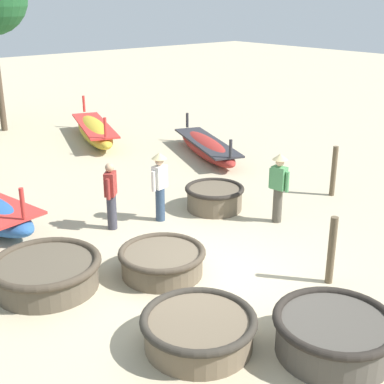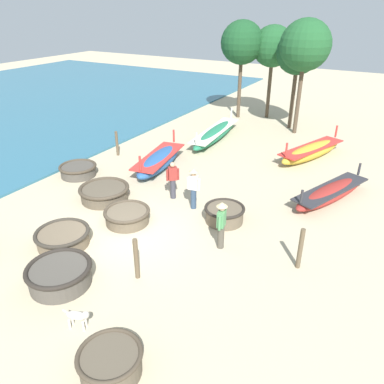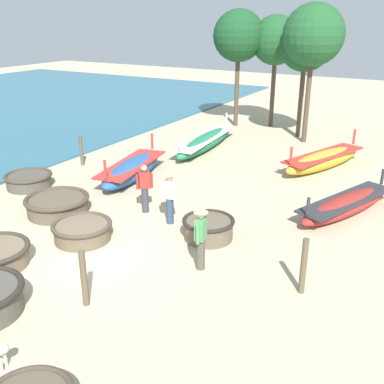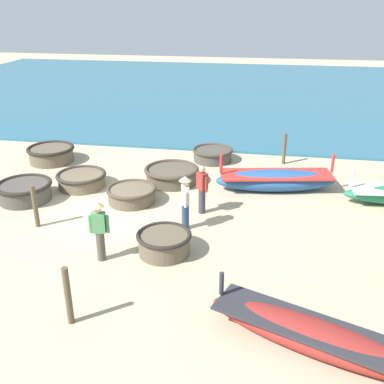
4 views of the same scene
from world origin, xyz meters
The scene contains 13 objects.
ground_plane centered at (0.00, 0.00, 0.00)m, with size 80.00×80.00×0.00m, color #BCAD8C.
coracle_weathered centered at (2.42, 2.39, 0.32)m, with size 1.48×1.48×0.60m.
coracle_beside_post centered at (-0.12, -3.01, 0.34)m, with size 1.84×1.84×0.63m.
coracle_tilted centered at (-1.54, -1.58, 0.29)m, with size 1.79×1.79×0.53m.
coracle_upturned centered at (-0.60, 0.57, 0.28)m, with size 1.68×1.68×0.52m.
coracle_far_right centered at (-2.52, 1.52, 0.32)m, with size 2.02×2.02×0.58m.
long_boat_white_hull centered at (5.40, 6.05, 0.31)m, with size 2.43×4.41×1.06m.
long_boat_blue_hull centered at (3.58, 10.21, 0.38)m, with size 2.51×4.72×1.31m.
fisherman_crouching centered at (0.95, 2.70, 0.96)m, with size 0.52×0.36×1.67m.
fisherman_standing_right centered at (3.01, 0.86, 0.96)m, with size 0.36×0.52×1.67m.
fisherman_by_coracle centered at (-0.18, 3.01, 0.84)m, with size 0.41×0.40×1.57m.
mooring_post_inland centered at (5.49, 1.09, 0.68)m, with size 0.14×0.14×1.36m, color brown.
mooring_post_mid_beach centered at (1.59, -1.69, 0.66)m, with size 0.14×0.14×1.32m, color brown.
Camera 1 is at (-6.04, -6.77, 5.04)m, focal length 50.00 mm.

